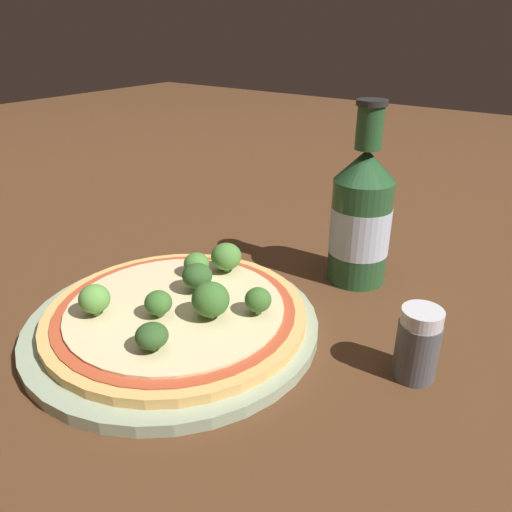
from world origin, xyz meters
TOP-DOWN VIEW (x-y plane):
  - ground_plane at (0.00, 0.00)m, footprint 3.00×3.00m
  - plate at (-0.01, -0.03)m, footprint 0.29×0.29m
  - pizza at (-0.01, -0.03)m, footprint 0.26×0.26m
  - broccoli_floret_0 at (-0.06, 0.02)m, footprint 0.03×0.03m
  - broccoli_floret_1 at (-0.07, -0.06)m, footprint 0.03×0.03m
  - broccoli_floret_2 at (0.06, 0.00)m, footprint 0.03×0.03m
  - broccoli_floret_3 at (-0.03, -0.03)m, footprint 0.03×0.03m
  - broccoli_floret_4 at (0.03, -0.03)m, footprint 0.03×0.03m
  - broccoli_floret_5 at (-0.00, -0.07)m, footprint 0.04×0.04m
  - broccoli_floret_6 at (0.03, -0.10)m, footprint 0.03×0.03m
  - broccoli_floret_7 at (0.08, -0.02)m, footprint 0.03×0.03m
  - beer_bottle at (0.20, -0.13)m, footprint 0.07×0.07m
  - pepper_shaker at (0.06, -0.25)m, footprint 0.04×0.04m

SIDE VIEW (x-z plane):
  - ground_plane at x=0.00m, z-range 0.00..0.00m
  - plate at x=-0.01m, z-range 0.00..0.01m
  - pizza at x=-0.01m, z-range 0.01..0.03m
  - pepper_shaker at x=0.06m, z-range 0.00..0.07m
  - broccoli_floret_2 at x=0.06m, z-range 0.03..0.05m
  - broccoli_floret_1 at x=-0.07m, z-range 0.03..0.05m
  - broccoli_floret_3 at x=-0.03m, z-range 0.03..0.05m
  - broccoli_floret_6 at x=0.03m, z-range 0.03..0.06m
  - broccoli_floret_0 at x=-0.06m, z-range 0.03..0.06m
  - broccoli_floret_4 at x=0.03m, z-range 0.03..0.06m
  - broccoli_floret_7 at x=0.08m, z-range 0.03..0.06m
  - broccoli_floret_5 at x=0.00m, z-range 0.03..0.06m
  - beer_bottle at x=0.20m, z-range -0.03..0.18m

